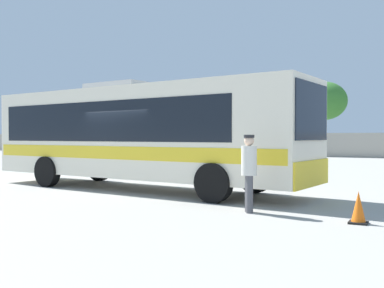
# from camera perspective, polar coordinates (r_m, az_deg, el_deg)

# --- Properties ---
(ground_plane) EXTENTS (300.00, 300.00, 0.00)m
(ground_plane) POSITION_cam_1_polar(r_m,az_deg,el_deg) (23.39, 6.55, -3.27)
(ground_plane) COLOR #A3A099
(perimeter_wall) EXTENTS (80.00, 0.30, 2.03)m
(perimeter_wall) POSITION_cam_1_polar(r_m,az_deg,el_deg) (39.57, 15.15, -0.10)
(perimeter_wall) COLOR #9E998C
(perimeter_wall) RESTS_ON ground_plane
(coach_bus_cream_yellow) EXTENTS (11.72, 3.94, 3.51)m
(coach_bus_cream_yellow) POSITION_cam_1_polar(r_m,az_deg,el_deg) (14.73, -7.03, 1.54)
(coach_bus_cream_yellow) COLOR silver
(coach_bus_cream_yellow) RESTS_ON ground_plane
(attendant_by_bus_door) EXTENTS (0.48, 0.48, 1.76)m
(attendant_by_bus_door) POSITION_cam_1_polar(r_m,az_deg,el_deg) (10.18, 7.30, -3.09)
(attendant_by_bus_door) COLOR #4C4C51
(attendant_by_bus_door) RESTS_ON ground_plane
(vendor_umbrella_secondary_green) EXTENTS (2.25, 2.25, 2.32)m
(vendor_umbrella_secondary_green) POSITION_cam_1_polar(r_m,az_deg,el_deg) (24.11, -17.41, 1.50)
(vendor_umbrella_secondary_green) COLOR gray
(vendor_umbrella_secondary_green) RESTS_ON ground_plane
(parked_car_leftmost_white) EXTENTS (4.30, 2.15, 1.54)m
(parked_car_leftmost_white) POSITION_cam_1_polar(r_m,az_deg,el_deg) (40.55, -0.80, -0.33)
(parked_car_leftmost_white) COLOR silver
(parked_car_leftmost_white) RESTS_ON ground_plane
(parked_car_second_grey) EXTENTS (4.57, 2.08, 1.49)m
(parked_car_second_grey) POSITION_cam_1_polar(r_m,az_deg,el_deg) (38.04, 6.07, -0.45)
(parked_car_second_grey) COLOR slate
(parked_car_second_grey) RESTS_ON ground_plane
(utility_pole_near) EXTENTS (1.76, 0.63, 7.94)m
(utility_pole_near) POSITION_cam_1_polar(r_m,az_deg,el_deg) (43.81, 11.62, 4.11)
(utility_pole_near) COLOR #4C3823
(utility_pole_near) RESTS_ON ground_plane
(roadside_tree_left) EXTENTS (3.34, 3.34, 5.10)m
(roadside_tree_left) POSITION_cam_1_polar(r_m,az_deg,el_deg) (46.92, -0.44, 3.32)
(roadside_tree_left) COLOR brown
(roadside_tree_left) RESTS_ON ground_plane
(roadside_tree_midleft) EXTENTS (4.46, 4.46, 7.15)m
(roadside_tree_midleft) POSITION_cam_1_polar(r_m,az_deg,el_deg) (46.16, 16.55, 5.29)
(roadside_tree_midleft) COLOR brown
(roadside_tree_midleft) RESTS_ON ground_plane
(traffic_cone_on_apron) EXTENTS (0.36, 0.36, 0.64)m
(traffic_cone_on_apron) POSITION_cam_1_polar(r_m,az_deg,el_deg) (9.49, 20.52, -7.68)
(traffic_cone_on_apron) COLOR black
(traffic_cone_on_apron) RESTS_ON ground_plane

